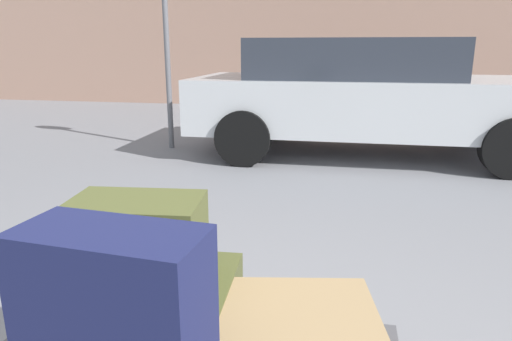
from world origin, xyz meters
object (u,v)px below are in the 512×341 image
Objects in this scene: suitcase_olive_center at (143,311)px; parked_car at (365,94)px; bollard_kerb_near at (501,112)px; no_parking_sign at (166,33)px; duffel_bag_olive_topmost_pile at (138,240)px.

parked_car reaches higher than suitcase_olive_center.
suitcase_olive_center is at bearing -114.80° from bollard_kerb_near.
duffel_bag_olive_topmost_pile is at bearing -69.61° from no_parking_sign.
duffel_bag_olive_topmost_pile is 4.68m from parked_car.
duffel_bag_olive_topmost_pile is 0.17× the size of no_parking_sign.
bollard_kerb_near is at bearing 59.14° from duffel_bag_olive_topmost_pile.
duffel_bag_olive_topmost_pile is at bearing -114.80° from bollard_kerb_near.
no_parking_sign is (-4.71, -2.11, 1.16)m from bollard_kerb_near.
parked_car is 2.99m from bollard_kerb_near.
bollard_kerb_near is at bearing 61.82° from suitcase_olive_center.
parked_car reaches higher than bollard_kerb_near.
bollard_kerb_near is (3.04, 6.59, -0.38)m from duffel_bag_olive_topmost_pile.
duffel_bag_olive_topmost_pile is at bearing -93.38° from suitcase_olive_center.
suitcase_olive_center is 0.91× the size of bollard_kerb_near.
suitcase_olive_center is 0.26m from duffel_bag_olive_topmost_pile.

